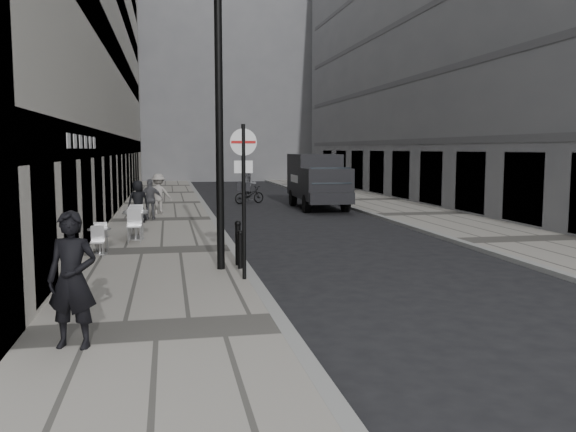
% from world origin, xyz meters
% --- Properties ---
extents(ground, '(120.00, 120.00, 0.00)m').
position_xyz_m(ground, '(0.00, 0.00, 0.00)').
color(ground, black).
rests_on(ground, ground).
extents(sidewalk, '(4.00, 60.00, 0.12)m').
position_xyz_m(sidewalk, '(-2.00, 18.00, 0.06)').
color(sidewalk, gray).
rests_on(sidewalk, ground).
extents(far_sidewalk, '(4.00, 60.00, 0.12)m').
position_xyz_m(far_sidewalk, '(9.00, 18.00, 0.06)').
color(far_sidewalk, gray).
rests_on(far_sidewalk, ground).
extents(building_left, '(4.00, 45.00, 18.00)m').
position_xyz_m(building_left, '(-6.00, 24.50, 9.00)').
color(building_left, beige).
rests_on(building_left, ground).
extents(building_right, '(6.00, 45.00, 20.00)m').
position_xyz_m(building_right, '(14.00, 24.50, 10.00)').
color(building_right, slate).
rests_on(building_right, ground).
extents(building_far, '(24.00, 16.00, 22.00)m').
position_xyz_m(building_far, '(1.50, 56.00, 11.00)').
color(building_far, slate).
rests_on(building_far, ground).
extents(walking_man, '(0.80, 0.63, 1.94)m').
position_xyz_m(walking_man, '(-3.12, 2.05, 1.09)').
color(walking_man, black).
rests_on(walking_man, sidewalk).
extents(sign_post, '(0.57, 0.09, 3.31)m').
position_xyz_m(sign_post, '(-0.20, 6.11, 2.25)').
color(sign_post, black).
rests_on(sign_post, sidewalk).
extents(lamppost, '(0.31, 0.31, 6.93)m').
position_xyz_m(lamppost, '(-0.60, 7.32, 3.97)').
color(lamppost, black).
rests_on(lamppost, sidewalk).
extents(bollard_near, '(0.13, 0.13, 1.01)m').
position_xyz_m(bollard_near, '(-0.15, 7.73, 0.62)').
color(bollard_near, black).
rests_on(bollard_near, sidewalk).
extents(bollard_far, '(0.11, 0.11, 0.84)m').
position_xyz_m(bollard_far, '(-0.15, 7.28, 0.54)').
color(bollard_far, black).
rests_on(bollard_far, sidewalk).
extents(panel_van, '(2.23, 5.70, 2.66)m').
position_xyz_m(panel_van, '(5.40, 22.24, 1.50)').
color(panel_van, black).
rests_on(panel_van, ground).
extents(cyclist, '(1.86, 1.27, 1.90)m').
position_xyz_m(cyclist, '(2.48, 25.56, 0.74)').
color(cyclist, black).
rests_on(cyclist, ground).
extents(pedestrian_a, '(0.96, 0.43, 1.61)m').
position_xyz_m(pedestrian_a, '(-2.47, 17.96, 0.93)').
color(pedestrian_a, '#545459').
rests_on(pedestrian_a, sidewalk).
extents(pedestrian_b, '(1.20, 0.80, 1.73)m').
position_xyz_m(pedestrian_b, '(-2.18, 20.03, 0.99)').
color(pedestrian_b, '#A09A94').
rests_on(pedestrian_b, sidewalk).
extents(pedestrian_c, '(0.92, 0.77, 1.62)m').
position_xyz_m(pedestrian_c, '(-2.91, 16.92, 0.93)').
color(pedestrian_c, black).
rests_on(pedestrian_c, sidewalk).
extents(cafe_table_near, '(0.77, 1.75, 1.00)m').
position_xyz_m(cafe_table_near, '(-2.80, 12.95, 0.62)').
color(cafe_table_near, silver).
rests_on(cafe_table_near, sidewalk).
extents(cafe_table_mid, '(0.77, 1.73, 0.99)m').
position_xyz_m(cafe_table_mid, '(-2.80, 12.50, 0.62)').
color(cafe_table_mid, silver).
rests_on(cafe_table_mid, sidewalk).
extents(cafe_table_far, '(0.63, 1.42, 0.81)m').
position_xyz_m(cafe_table_far, '(-3.60, 9.97, 0.53)').
color(cafe_table_far, silver).
rests_on(cafe_table_far, sidewalk).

